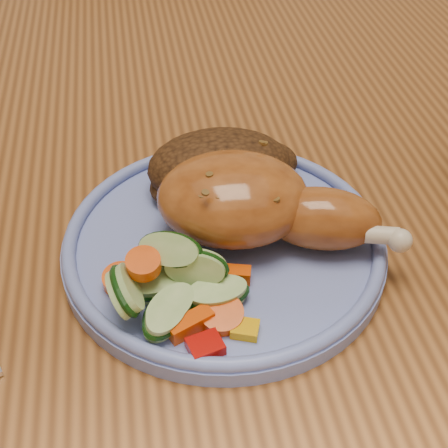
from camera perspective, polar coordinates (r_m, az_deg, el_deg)
The scene contains 7 objects.
dining_table at distance 0.61m, azimuth -0.40°, elevation 0.95°, with size 0.90×1.40×0.75m.
chair_far at distance 1.23m, azimuth -5.14°, elevation 13.76°, with size 0.42×0.42×0.91m.
plate at distance 0.45m, azimuth -0.00°, elevation -1.99°, with size 0.23×0.23×0.01m, color #6A7DCA.
plate_rim at distance 0.44m, azimuth -0.00°, elevation -0.96°, with size 0.23×0.23×0.01m, color #6A7DCA.
chicken_leg at distance 0.44m, azimuth 2.80°, elevation 1.92°, with size 0.17×0.11×0.06m.
rice_pilaf at distance 0.48m, azimuth -0.16°, elevation 5.18°, with size 0.12×0.08×0.05m.
vegetable_pile at distance 0.40m, azimuth -4.58°, elevation -5.93°, with size 0.10×0.10×0.05m.
Camera 1 is at (-0.07, -0.46, 1.07)m, focal length 50.00 mm.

